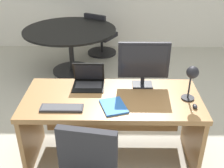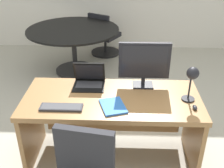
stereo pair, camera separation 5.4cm
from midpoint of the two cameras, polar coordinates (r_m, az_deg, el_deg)
The scene contains 10 objects.
ground at distance 4.24m, azimuth 1.12°, elevation -0.80°, with size 12.00×12.00×0.00m, color #B7B2A3.
desk at distance 2.71m, azimuth 0.58°, elevation -5.81°, with size 1.66×0.74×0.74m.
monitor at distance 2.67m, azimuth 7.29°, elevation 4.53°, with size 0.49×0.16×0.45m.
laptop at distance 2.77m, azimuth -4.19°, elevation 1.29°, with size 0.31×0.27×0.24m.
keyboard at distance 2.44m, azimuth -9.85°, elevation -4.79°, with size 0.37×0.12×0.02m.
mouse at distance 2.51m, azimuth 17.41°, elevation -4.68°, with size 0.04×0.07×0.03m.
desk_lamp at distance 2.50m, azimuth 16.86°, elevation 1.32°, with size 0.12×0.14×0.34m.
book at distance 2.42m, azimuth 0.85°, elevation -4.64°, with size 0.27×0.31×0.02m.
meeting_table at distance 4.59m, azimuth -7.65°, elevation 9.18°, with size 1.49×1.49×0.75m.
meeting_chair_near at distance 5.35m, azimuth -1.45°, elevation 9.44°, with size 0.63×0.64×0.82m.
Camera 2 is at (0.09, -2.20, 2.08)m, focal length 44.07 mm.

